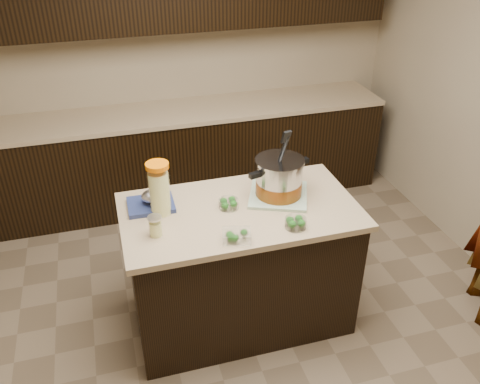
# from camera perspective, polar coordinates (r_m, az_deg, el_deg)

# --- Properties ---
(ground_plane) EXTENTS (4.00, 4.00, 0.00)m
(ground_plane) POSITION_cam_1_polar(r_m,az_deg,el_deg) (3.69, -0.00, -13.70)
(ground_plane) COLOR brown
(ground_plane) RESTS_ON ground
(room_shell) EXTENTS (4.04, 4.04, 2.72)m
(room_shell) POSITION_cam_1_polar(r_m,az_deg,el_deg) (2.77, -0.00, 12.43)
(room_shell) COLOR tan
(room_shell) RESTS_ON ground
(back_cabinets) EXTENTS (3.60, 0.63, 2.33)m
(back_cabinets) POSITION_cam_1_polar(r_m,az_deg,el_deg) (4.63, -6.07, 9.87)
(back_cabinets) COLOR black
(back_cabinets) RESTS_ON ground
(island) EXTENTS (1.46, 0.81, 0.90)m
(island) POSITION_cam_1_polar(r_m,az_deg,el_deg) (3.39, -0.00, -8.25)
(island) COLOR black
(island) RESTS_ON ground
(dish_towel) EXTENTS (0.47, 0.47, 0.02)m
(dish_towel) POSITION_cam_1_polar(r_m,az_deg,el_deg) (3.25, 4.33, -0.32)
(dish_towel) COLOR #608F63
(dish_towel) RESTS_ON island
(stock_pot) EXTENTS (0.43, 0.38, 0.44)m
(stock_pot) POSITION_cam_1_polar(r_m,az_deg,el_deg) (3.20, 4.41, 1.41)
(stock_pot) COLOR #B7B7BC
(stock_pot) RESTS_ON dish_towel
(lemonade_pitcher) EXTENTS (0.14, 0.14, 0.33)m
(lemonade_pitcher) POSITION_cam_1_polar(r_m,az_deg,el_deg) (3.04, -9.03, 0.14)
(lemonade_pitcher) COLOR #E1E089
(lemonade_pitcher) RESTS_ON island
(mason_jar) EXTENTS (0.10, 0.10, 0.13)m
(mason_jar) POSITION_cam_1_polar(r_m,az_deg,el_deg) (2.90, -9.48, -3.84)
(mason_jar) COLOR #E1E089
(mason_jar) RESTS_ON island
(broccoli_tub_left) EXTENTS (0.16, 0.16, 0.06)m
(broccoli_tub_left) POSITION_cam_1_polar(r_m,az_deg,el_deg) (3.12, -1.29, -1.36)
(broccoli_tub_left) COLOR silver
(broccoli_tub_left) RESTS_ON island
(broccoli_tub_right) EXTENTS (0.16, 0.16, 0.06)m
(broccoli_tub_right) POSITION_cam_1_polar(r_m,az_deg,el_deg) (2.96, 6.25, -3.50)
(broccoli_tub_right) COLOR silver
(broccoli_tub_right) RESTS_ON island
(broccoli_tub_rect) EXTENTS (0.18, 0.15, 0.06)m
(broccoli_tub_rect) POSITION_cam_1_polar(r_m,az_deg,el_deg) (2.84, -0.38, -4.99)
(broccoli_tub_rect) COLOR silver
(broccoli_tub_rect) RESTS_ON island
(blue_tray) EXTENTS (0.29, 0.23, 0.11)m
(blue_tray) POSITION_cam_1_polar(r_m,az_deg,el_deg) (3.17, -9.87, -1.05)
(blue_tray) COLOR navy
(blue_tray) RESTS_ON island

